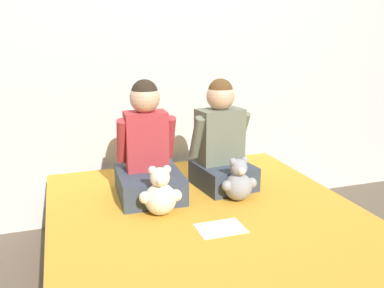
{
  "coord_description": "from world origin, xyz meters",
  "views": [
    {
      "loc": [
        -0.65,
        -1.52,
        1.24
      ],
      "look_at": [
        0.0,
        0.42,
        0.67
      ],
      "focal_mm": 38.0,
      "sensor_mm": 36.0,
      "label": 1
    }
  ],
  "objects": [
    {
      "name": "child_on_left",
      "position": [
        -0.22,
        0.5,
        0.62
      ],
      "size": [
        0.34,
        0.41,
        0.61
      ],
      "rotation": [
        0.0,
        0.0,
        -0.03
      ],
      "color": "#384251",
      "rests_on": "bed"
    },
    {
      "name": "teddy_bear_held_by_left_child",
      "position": [
        -0.22,
        0.23,
        0.5
      ],
      "size": [
        0.2,
        0.15,
        0.24
      ],
      "rotation": [
        0.0,
        0.0,
        -0.14
      ],
      "color": "silver",
      "rests_on": "bed"
    },
    {
      "name": "teddy_bear_held_by_right_child",
      "position": [
        0.2,
        0.27,
        0.49
      ],
      "size": [
        0.19,
        0.14,
        0.23
      ],
      "rotation": [
        0.0,
        0.0,
        -0.01
      ],
      "color": "#939399",
      "rests_on": "bed"
    },
    {
      "name": "bed",
      "position": [
        0.0,
        0.0,
        0.2
      ],
      "size": [
        1.51,
        1.98,
        0.39
      ],
      "color": "#997F60",
      "rests_on": "ground_plane"
    },
    {
      "name": "wall_behind_bed",
      "position": [
        0.0,
        1.1,
        1.25
      ],
      "size": [
        8.0,
        0.06,
        2.5
      ],
      "color": "silver",
      "rests_on": "ground_plane"
    },
    {
      "name": "child_on_right",
      "position": [
        0.2,
        0.5,
        0.64
      ],
      "size": [
        0.35,
        0.36,
        0.6
      ],
      "rotation": [
        0.0,
        0.0,
        0.14
      ],
      "color": "#384251",
      "rests_on": "bed"
    },
    {
      "name": "sign_card",
      "position": [
        -0.01,
        -0.01,
        0.4
      ],
      "size": [
        0.21,
        0.15,
        0.0
      ],
      "color": "white",
      "rests_on": "bed"
    }
  ]
}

